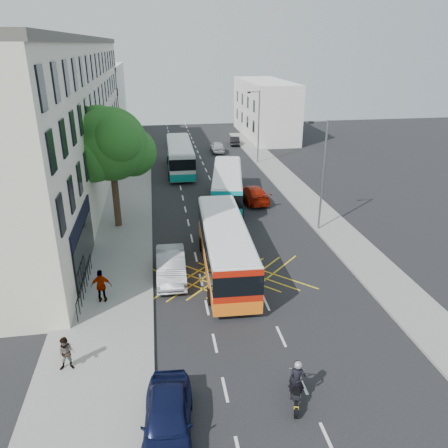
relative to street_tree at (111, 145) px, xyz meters
name	(u,v)px	position (x,y,z in m)	size (l,w,h in m)	color
ground	(281,336)	(8.51, -14.97, -6.29)	(120.00, 120.00, 0.00)	black
pavement_left	(119,226)	(0.01, 0.03, -6.22)	(5.00, 70.00, 0.15)	gray
pavement_right	(319,214)	(16.01, 0.03, -6.22)	(3.00, 70.00, 0.15)	gray
terrace_main	(55,119)	(-5.49, 9.52, 0.46)	(8.30, 45.00, 13.50)	beige
terrace_far	(96,99)	(-5.49, 40.03, -1.29)	(8.00, 20.00, 10.00)	silver
building_right	(265,109)	(19.51, 33.03, -2.29)	(6.00, 18.00, 8.00)	silver
street_tree	(111,145)	(0.00, 0.00, 0.00)	(6.30, 5.70, 8.80)	#382619
lamp_near	(322,170)	(14.71, -2.97, -1.68)	(1.45, 0.15, 8.00)	slate
lamp_far	(258,123)	(14.71, 17.03, -1.68)	(1.45, 0.15, 8.00)	slate
railings	(84,284)	(-1.19, -9.67, -5.57)	(0.08, 5.60, 1.14)	black
bus_near	(225,247)	(6.92, -8.07, -4.68)	(3.03, 10.98, 3.06)	silver
bus_mid	(227,186)	(9.06, 4.02, -4.75)	(4.18, 10.71, 2.94)	silver
bus_far	(180,156)	(5.71, 15.24, -4.65)	(2.92, 11.15, 3.12)	silver
motorbike	(297,383)	(7.92, -19.01, -5.38)	(0.85, 2.12, 1.94)	black
parked_car_blue	(168,419)	(2.97, -19.82, -5.55)	(1.76, 4.38, 1.49)	#0D1234
parked_car_silver	(171,266)	(3.61, -8.41, -5.50)	(1.67, 4.79, 1.58)	#999BA0
red_hatchback	(252,194)	(11.32, 4.18, -5.59)	(1.97, 4.86, 1.41)	#A71907
distant_car_grey	(178,141)	(6.30, 28.07, -5.62)	(2.23, 4.83, 1.34)	#414449
distant_car_silver	(217,147)	(11.01, 23.43, -5.60)	(1.63, 4.04, 1.38)	#AEB0B6
distant_car_dark	(235,141)	(14.01, 27.45, -5.71)	(1.23, 3.53, 1.16)	black
pedestrian_near	(67,354)	(-1.07, -15.88, -5.36)	(0.76, 0.59, 1.56)	gray
pedestrian_far	(101,286)	(-0.14, -10.69, -5.21)	(1.09, 0.45, 1.86)	gray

